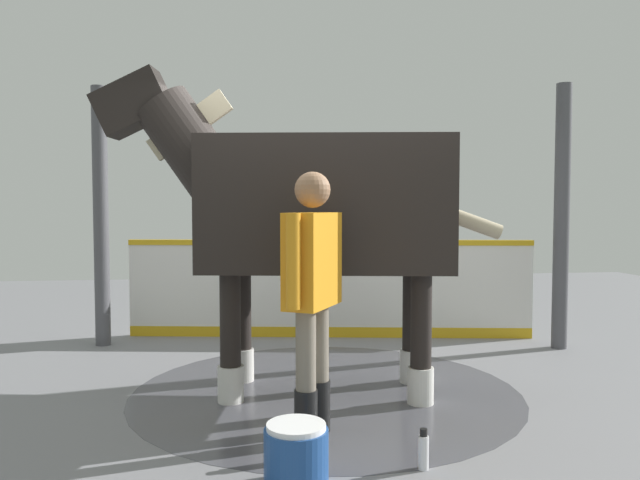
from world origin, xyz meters
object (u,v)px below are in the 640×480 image
(horse, at_px, (312,207))
(handler, at_px, (313,284))
(bottle_shampoo, at_px, (423,451))
(wash_bucket, at_px, (296,456))
(bottle_spray, at_px, (280,446))

(horse, xyz_separation_m, handler, (-0.11, -0.96, -0.50))
(handler, distance_m, bottle_shampoo, 1.21)
(wash_bucket, relative_size, bottle_shampoo, 1.47)
(horse, distance_m, wash_bucket, 2.15)
(bottle_shampoo, height_order, bottle_spray, bottle_shampoo)
(horse, xyz_separation_m, bottle_shampoo, (0.46, -1.54, -1.40))
(horse, distance_m, bottle_shampoo, 2.13)
(bottle_shampoo, distance_m, bottle_spray, 0.83)
(horse, bearing_deg, bottle_spray, 84.56)
(horse, bearing_deg, handler, 92.58)
(handler, xyz_separation_m, bottle_spray, (-0.24, -0.39, -0.90))
(wash_bucket, bearing_deg, horse, 80.35)
(bottle_shampoo, bearing_deg, bottle_spray, 167.11)
(handler, xyz_separation_m, bottle_shampoo, (0.57, -0.57, -0.90))
(wash_bucket, bearing_deg, handler, 76.12)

